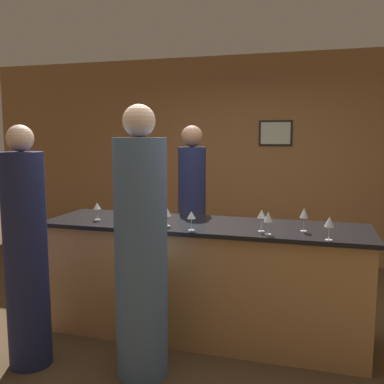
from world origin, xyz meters
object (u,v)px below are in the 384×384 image
at_px(guest_1, 26,256).
at_px(wine_bottle_0, 154,208).
at_px(guest_0, 141,253).
at_px(bartender, 192,218).

relative_size(guest_1, wine_bottle_0, 6.04).
height_order(guest_0, guest_1, guest_0).
bearing_deg(wine_bottle_0, guest_1, -129.79).
relative_size(bartender, guest_0, 0.94).
height_order(guest_1, wine_bottle_0, guest_1).
distance_m(guest_0, guest_1, 0.87).
bearing_deg(guest_0, guest_1, -172.46).
distance_m(bartender, guest_0, 1.47).
bearing_deg(guest_1, bartender, 62.99).
height_order(bartender, wine_bottle_0, bartender).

